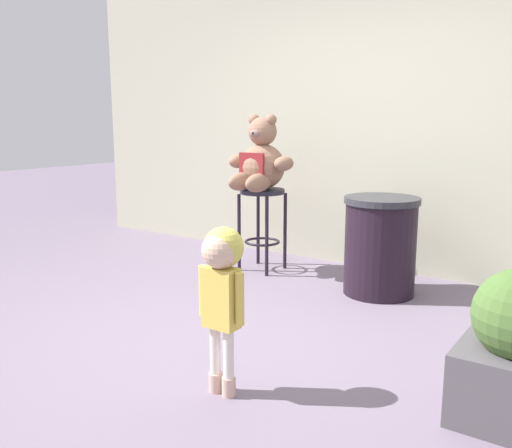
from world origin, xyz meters
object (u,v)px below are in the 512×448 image
child_walking (222,275)px  trash_bin (380,246)px  bar_stool_with_teddy (262,212)px  teddy_bear (260,162)px

child_walking → trash_bin: (0.01, 2.00, -0.23)m
bar_stool_with_teddy → teddy_bear: bearing=-90.0°
teddy_bear → child_walking: teddy_bear is taller
teddy_bear → trash_bin: (1.17, -0.02, -0.61)m
bar_stool_with_teddy → teddy_bear: (0.00, -0.03, 0.46)m
bar_stool_with_teddy → trash_bin: (1.17, -0.05, -0.15)m
bar_stool_with_teddy → trash_bin: trash_bin is taller
teddy_bear → trash_bin: bearing=-1.0°
bar_stool_with_teddy → child_walking: bearing=-60.5°
bar_stool_with_teddy → child_walking: 2.36m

